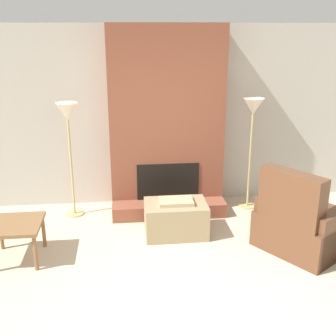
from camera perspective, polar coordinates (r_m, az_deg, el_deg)
ground_plane at (r=4.14m, az=3.78°, el=-19.41°), size 24.00×24.00×0.00m
wall_back at (r=6.20m, az=-0.49°, el=6.99°), size 6.84×0.06×2.60m
fireplace at (r=5.95m, az=-0.21°, el=5.82°), size 1.59×0.77×2.60m
ottoman at (r=5.41m, az=1.06°, el=-6.81°), size 0.78×0.53×0.48m
armchair at (r=5.29m, az=17.73°, el=-7.37°), size 1.30×1.29×1.04m
side_table at (r=5.09m, az=-19.96°, el=-7.67°), size 0.58×0.61×0.45m
floor_lamp_left at (r=5.78m, az=-13.42°, el=6.29°), size 0.29×0.29×1.60m
floor_lamp_right at (r=6.01m, az=11.42°, el=7.02°), size 0.29×0.29×1.62m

